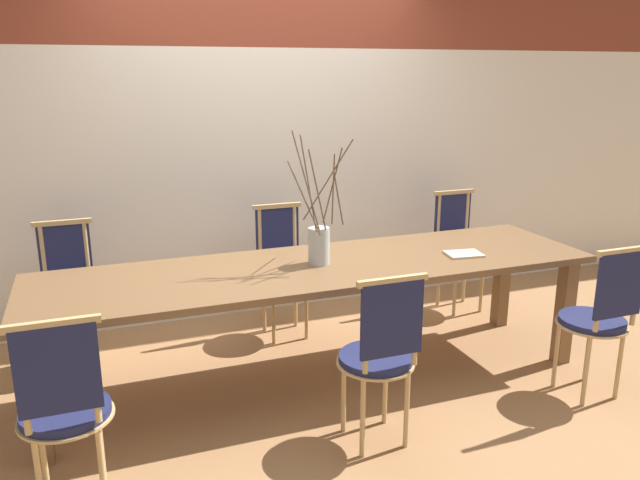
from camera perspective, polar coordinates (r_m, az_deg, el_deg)
name	(u,v)px	position (r m, az deg, el deg)	size (l,w,h in m)	color
ground_plane	(320,378)	(3.95, 0.00, -12.53)	(16.00, 16.00, 0.00)	#9E7047
wall_rear	(259,104)	(4.71, -5.56, 12.26)	(12.00, 0.06, 3.20)	white
dining_table	(320,278)	(3.69, 0.00, -3.46)	(3.32, 0.87, 0.74)	brown
chair_near_leftend	(64,406)	(2.85, -22.36, -13.83)	(0.39, 0.39, 0.93)	#1E234C
chair_near_left	(380,352)	(3.11, 5.51, -10.16)	(0.39, 0.39, 0.93)	#1E234C
chair_near_center	(599,315)	(3.87, 24.18, -6.25)	(0.39, 0.39, 0.93)	#1E234C
chair_far_leftend	(68,289)	(4.25, -22.02, -4.16)	(0.39, 0.39, 0.93)	#1E234C
chair_far_left	(282,265)	(4.42, -3.47, -2.30)	(0.39, 0.39, 0.93)	#1E234C
chair_far_center	(459,245)	(5.02, 12.57, -0.49)	(0.39, 0.39, 0.93)	#1E234C
vase_centerpiece	(319,242)	(3.64, -0.13, -0.19)	(0.39, 0.40, 0.78)	#B2BCC1
book_stack	(464,254)	(3.95, 13.01, -1.26)	(0.23, 0.19, 0.01)	beige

